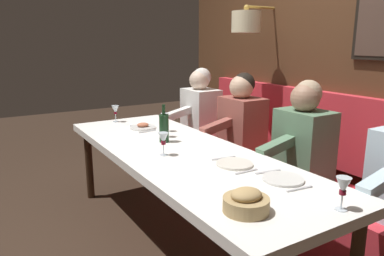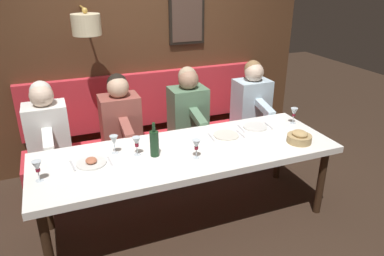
# 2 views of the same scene
# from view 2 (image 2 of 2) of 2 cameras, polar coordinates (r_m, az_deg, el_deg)

# --- Properties ---
(ground_plane) EXTENTS (12.00, 12.00, 0.00)m
(ground_plane) POSITION_cam_2_polar(r_m,az_deg,el_deg) (3.56, -0.63, -14.15)
(ground_plane) COLOR #332319
(dining_table) EXTENTS (0.90, 2.64, 0.74)m
(dining_table) POSITION_cam_2_polar(r_m,az_deg,el_deg) (3.19, -0.69, -4.47)
(dining_table) COLOR white
(dining_table) RESTS_ON ground_plane
(banquette_bench) EXTENTS (0.52, 2.84, 0.45)m
(banquette_bench) POSITION_cam_2_polar(r_m,az_deg,el_deg) (4.15, -5.08, -4.62)
(banquette_bench) COLOR red
(banquette_bench) RESTS_ON ground_plane
(back_wall_panel) EXTENTS (0.59, 4.04, 2.90)m
(back_wall_panel) POSITION_cam_2_polar(r_m,az_deg,el_deg) (4.30, -7.96, 12.40)
(back_wall_panel) COLOR #51331E
(back_wall_panel) RESTS_ON ground_plane
(diner_nearest) EXTENTS (0.60, 0.40, 0.79)m
(diner_nearest) POSITION_cam_2_polar(r_m,az_deg,el_deg) (4.35, 9.41, 4.93)
(diner_nearest) COLOR silver
(diner_nearest) RESTS_ON banquette_bench
(diner_near) EXTENTS (0.60, 0.40, 0.79)m
(diner_near) POSITION_cam_2_polar(r_m,az_deg,el_deg) (4.01, -0.61, 3.64)
(diner_near) COLOR #567A5B
(diner_near) RESTS_ON banquette_bench
(diner_middle) EXTENTS (0.60, 0.40, 0.79)m
(diner_middle) POSITION_cam_2_polar(r_m,az_deg,el_deg) (3.82, -11.26, 2.15)
(diner_middle) COLOR #934C42
(diner_middle) RESTS_ON banquette_bench
(diner_far) EXTENTS (0.60, 0.40, 0.79)m
(diner_far) POSITION_cam_2_polar(r_m,az_deg,el_deg) (3.77, -21.92, 0.57)
(diner_far) COLOR white
(diner_far) RESTS_ON banquette_bench
(place_setting_0) EXTENTS (0.24, 0.32, 0.05)m
(place_setting_0) POSITION_cam_2_polar(r_m,az_deg,el_deg) (3.05, -15.53, -5.23)
(place_setting_0) COLOR silver
(place_setting_0) RESTS_ON dining_table
(place_setting_1) EXTENTS (0.24, 0.33, 0.01)m
(place_setting_1) POSITION_cam_2_polar(r_m,az_deg,el_deg) (3.66, 9.90, 0.16)
(place_setting_1) COLOR silver
(place_setting_1) RESTS_ON dining_table
(place_setting_2) EXTENTS (0.24, 0.32, 0.01)m
(place_setting_2) POSITION_cam_2_polar(r_m,az_deg,el_deg) (3.44, 5.37, -1.15)
(place_setting_2) COLOR silver
(place_setting_2) RESTS_ON dining_table
(wine_glass_0) EXTENTS (0.07, 0.07, 0.16)m
(wine_glass_0) POSITION_cam_2_polar(r_m,az_deg,el_deg) (3.82, 15.74, 2.35)
(wine_glass_0) COLOR silver
(wine_glass_0) RESTS_ON dining_table
(wine_glass_1) EXTENTS (0.07, 0.07, 0.16)m
(wine_glass_1) POSITION_cam_2_polar(r_m,az_deg,el_deg) (2.99, 0.69, -2.73)
(wine_glass_1) COLOR silver
(wine_glass_1) RESTS_ON dining_table
(wine_glass_2) EXTENTS (0.07, 0.07, 0.16)m
(wine_glass_2) POSITION_cam_2_polar(r_m,az_deg,el_deg) (2.90, -23.15, -5.67)
(wine_glass_2) COLOR silver
(wine_glass_2) RESTS_ON dining_table
(wine_glass_3) EXTENTS (0.07, 0.07, 0.16)m
(wine_glass_3) POSITION_cam_2_polar(r_m,az_deg,el_deg) (3.13, -12.16, -2.00)
(wine_glass_3) COLOR silver
(wine_glass_3) RESTS_ON dining_table
(wine_glass_4) EXTENTS (0.07, 0.07, 0.16)m
(wine_glass_4) POSITION_cam_2_polar(r_m,az_deg,el_deg) (3.07, -8.70, -2.26)
(wine_glass_4) COLOR silver
(wine_glass_4) RESTS_ON dining_table
(wine_bottle) EXTENTS (0.08, 0.08, 0.30)m
(wine_bottle) POSITION_cam_2_polar(r_m,az_deg,el_deg) (3.04, -5.94, -2.38)
(wine_bottle) COLOR #19381E
(wine_bottle) RESTS_ON dining_table
(bread_bowl) EXTENTS (0.22, 0.22, 0.12)m
(bread_bowl) POSITION_cam_2_polar(r_m,az_deg,el_deg) (3.43, 16.53, -1.43)
(bread_bowl) COLOR tan
(bread_bowl) RESTS_ON dining_table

